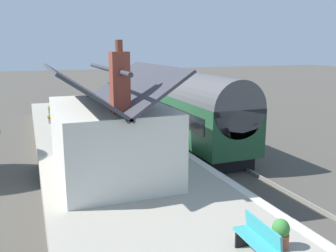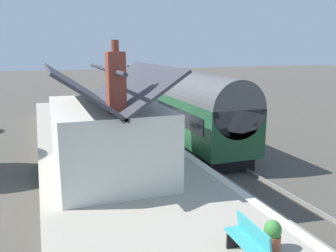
# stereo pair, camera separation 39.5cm
# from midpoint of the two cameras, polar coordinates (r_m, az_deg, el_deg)

# --- Properties ---
(ground_plane) EXTENTS (160.00, 160.00, 0.00)m
(ground_plane) POSITION_cam_midpoint_polar(r_m,az_deg,el_deg) (19.68, 3.76, -4.71)
(ground_plane) COLOR #4C473F
(platform) EXTENTS (32.00, 6.50, 0.96)m
(platform) POSITION_cam_midpoint_polar(r_m,az_deg,el_deg) (18.34, -8.55, -4.53)
(platform) COLOR #A39B8C
(platform) RESTS_ON ground
(platform_edge_coping) EXTENTS (32.00, 0.36, 0.02)m
(platform_edge_coping) POSITION_cam_midpoint_polar(r_m,az_deg,el_deg) (19.00, 0.52, -2.28)
(platform_edge_coping) COLOR beige
(platform_edge_coping) RESTS_ON platform
(rail_near) EXTENTS (52.00, 0.08, 0.14)m
(rail_near) POSITION_cam_midpoint_polar(r_m,az_deg,el_deg) (20.33, 7.97, -4.05)
(rail_near) COLOR gray
(rail_near) RESTS_ON ground
(rail_far) EXTENTS (52.00, 0.08, 0.14)m
(rail_far) POSITION_cam_midpoint_polar(r_m,az_deg,el_deg) (19.73, 4.24, -4.47)
(rail_far) COLOR gray
(rail_far) RESTS_ON ground
(train) EXTENTS (10.98, 2.73, 4.32)m
(train) POSITION_cam_midpoint_polar(r_m,az_deg,el_deg) (21.15, 4.13, 2.65)
(train) COLOR black
(train) RESTS_ON ground
(station_building) EXTENTS (6.51, 4.13, 4.95)m
(station_building) POSITION_cam_midpoint_polar(r_m,az_deg,el_deg) (14.13, -8.52, -1.44)
(station_building) COLOR silver
(station_building) RESTS_ON platform
(bench_platform_end) EXTENTS (1.41, 0.48, 0.88)m
(bench_platform_end) POSITION_cam_midpoint_polar(r_m,az_deg,el_deg) (8.90, 13.59, -16.79)
(bench_platform_end) COLOR teal
(bench_platform_end) RESTS_ON platform
(bench_by_lamp) EXTENTS (1.42, 0.50, 0.88)m
(bench_by_lamp) POSITION_cam_midpoint_polar(r_m,az_deg,el_deg) (21.09, -7.37, 0.37)
(bench_by_lamp) COLOR teal
(bench_by_lamp) RESTS_ON platform
(bench_near_building) EXTENTS (1.40, 0.45, 0.88)m
(bench_near_building) POSITION_cam_midpoint_polar(r_m,az_deg,el_deg) (26.86, -9.98, 2.81)
(bench_near_building) COLOR teal
(bench_near_building) RESTS_ON platform
(bench_mid_platform) EXTENTS (1.41, 0.45, 0.88)m
(bench_mid_platform) POSITION_cam_midpoint_polar(r_m,az_deg,el_deg) (28.96, -10.53, 3.46)
(bench_mid_platform) COLOR teal
(bench_mid_platform) RESTS_ON platform
(planter_edge_far) EXTENTS (0.38, 0.38, 0.60)m
(planter_edge_far) POSITION_cam_midpoint_polar(r_m,az_deg,el_deg) (24.52, -16.85, 1.21)
(planter_edge_far) COLOR gray
(planter_edge_far) RESTS_ON platform
(planter_edge_near) EXTENTS (0.54, 0.54, 0.87)m
(planter_edge_near) POSITION_cam_midpoint_polar(r_m,az_deg,el_deg) (27.96, -13.42, 2.92)
(planter_edge_near) COLOR teal
(planter_edge_near) RESTS_ON platform
(planter_bench_right) EXTENTS (0.41, 0.41, 0.70)m
(planter_bench_right) POSITION_cam_midpoint_polar(r_m,az_deg,el_deg) (27.61, -16.74, 2.47)
(planter_bench_right) COLOR teal
(planter_bench_right) RESTS_ON platform
(planter_under_sign) EXTENTS (0.78, 0.32, 0.65)m
(planter_under_sign) POSITION_cam_midpoint_polar(r_m,az_deg,el_deg) (16.32, -0.13, -3.60)
(planter_under_sign) COLOR teal
(planter_under_sign) RESTS_ON platform
(planter_bench_left) EXTENTS (0.42, 0.42, 0.73)m
(planter_bench_left) POSITION_cam_midpoint_polar(r_m,az_deg,el_deg) (9.52, 17.01, -15.75)
(planter_bench_left) COLOR #9E5138
(planter_bench_left) RESTS_ON platform
(lamp_post_platform) EXTENTS (0.32, 0.50, 3.56)m
(lamp_post_platform) POSITION_cam_midpoint_polar(r_m,az_deg,el_deg) (25.04, -5.67, 6.94)
(lamp_post_platform) COLOR black
(lamp_post_platform) RESTS_ON platform
(station_sign_board) EXTENTS (0.96, 0.06, 1.57)m
(station_sign_board) POSITION_cam_midpoint_polar(r_m,az_deg,el_deg) (23.10, -5.16, 3.24)
(station_sign_board) COLOR black
(station_sign_board) RESTS_ON platform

